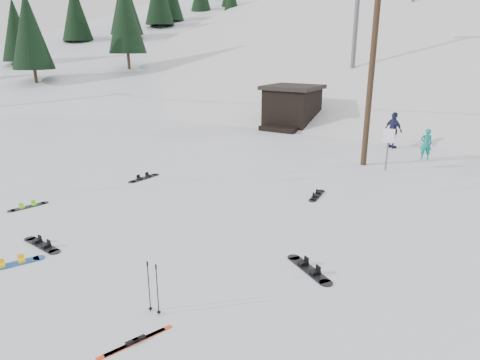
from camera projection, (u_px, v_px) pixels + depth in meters
The scene contains 19 objects.
ground at pixel (81, 296), 9.34m from camera, with size 200.00×200.00×0.00m, color silver.
ski_slope at pixel (432, 180), 57.35m from camera, with size 60.00×75.00×45.00m, color silver.
ridge_left at pixel (189, 150), 69.69m from camera, with size 34.00×85.00×38.00m, color silver.
treeline_left at pixel (161, 85), 58.91m from camera, with size 20.00×64.00×10.00m, color black, non-canonical shape.
treeline_crest at pixel (469, 75), 78.77m from camera, with size 50.00×6.00×10.00m, color black, non-canonical shape.
utility_pole at pixel (373, 59), 18.22m from camera, with size 2.00×0.26×9.00m.
trail_sign at pixel (388, 142), 18.35m from camera, with size 0.50×0.09×1.85m.
lift_hut at pixel (292, 107), 28.38m from camera, with size 3.40×4.10×2.75m.
lift_tower_near at pixel (357, 10), 33.24m from camera, with size 2.20×0.36×8.00m.
hero_snowboard at pixel (12, 264), 10.64m from camera, with size 0.80×1.42×0.11m.
hero_skis at pixel (136, 341), 7.86m from camera, with size 0.56×1.44×0.08m.
ski_poles at pixel (153, 288), 8.57m from camera, with size 0.31×0.08×1.13m.
board_scatter_a at pixel (42, 245), 11.67m from camera, with size 1.60×0.43×0.11m.
board_scatter_b at pixel (144, 178), 17.58m from camera, with size 0.39×1.57×0.11m.
board_scatter_c at pixel (28, 206), 14.46m from camera, with size 0.49×1.32×0.09m.
board_scatter_d at pixel (309, 269), 10.39m from camera, with size 1.48×1.05×0.12m.
board_scatter_f at pixel (317, 195), 15.54m from camera, with size 0.41×1.45×0.10m.
skier_teal at pixel (426, 144), 20.39m from camera, with size 0.54×0.36×1.48m, color #0C7F72.
skier_navy at pixel (393, 130), 22.56m from camera, with size 1.12×0.47×1.92m, color #1B2244.
Camera 1 is at (7.29, -5.04, 5.22)m, focal length 32.00 mm.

